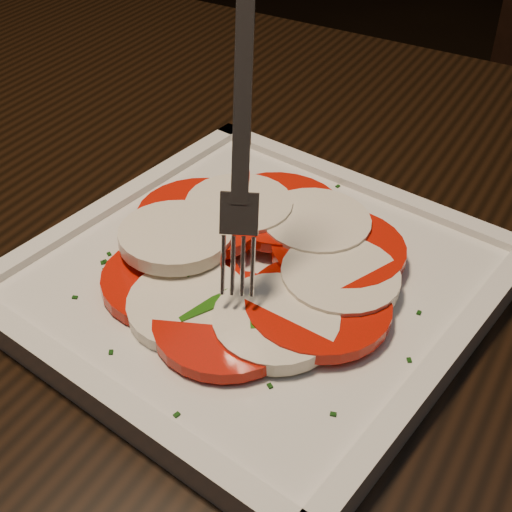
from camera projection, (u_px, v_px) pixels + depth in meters
table at (198, 300)px, 0.63m from camera, size 1.23×0.85×0.75m
plate at (256, 282)px, 0.48m from camera, size 0.31×0.31×0.01m
caprese_salad at (256, 261)px, 0.47m from camera, size 0.23×0.25×0.03m
fork at (244, 114)px, 0.41m from camera, size 0.07×0.09×0.19m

